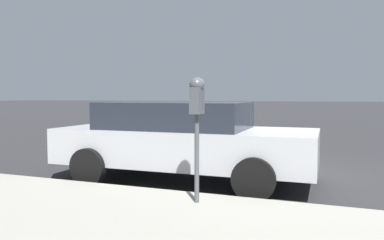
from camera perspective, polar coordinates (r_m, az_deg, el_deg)
The scene contains 3 objects.
ground_plane at distance 7.38m, azimuth 11.54°, elevation -8.25°, with size 220.00×220.00×0.00m, color #2B2B2D.
parking_meter at distance 4.76m, azimuth 0.75°, elevation 2.01°, with size 0.21×0.19×1.61m.
car_silver at distance 6.68m, azimuth -1.43°, elevation -2.87°, with size 2.06×4.55×1.40m.
Camera 1 is at (-7.13, -1.13, 1.51)m, focal length 35.00 mm.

